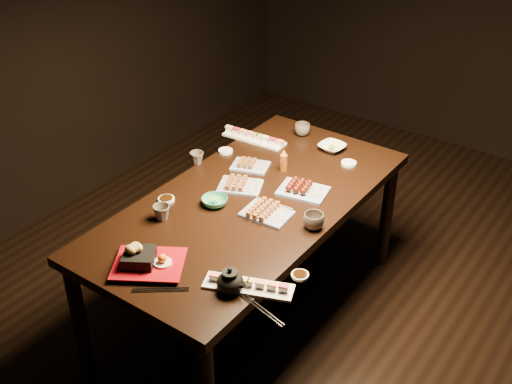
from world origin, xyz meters
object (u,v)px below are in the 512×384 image
teapot (230,280)px  teacup_mid_right (314,221)px  teacup_far_right (302,129)px  condiment_bottle (284,160)px  dining_table (251,259)px  teacup_far_left (197,158)px  yakitori_plate_center (240,183)px  yakitori_plate_right (267,210)px  edamame_bowl_green (215,201)px  yakitori_plate_left (250,163)px  sushi_platter_far (254,136)px  tempura_tray (148,257)px  sushi_platter_near (248,283)px  teacup_near_left (162,213)px  edamame_bowl_cream (332,147)px

teapot → teacup_mid_right: bearing=87.6°
teacup_far_right → condiment_bottle: size_ratio=0.74×
dining_table → teacup_far_left: 0.62m
yakitori_plate_center → teacup_far_left: (-0.34, 0.06, 0.01)m
yakitori_plate_right → edamame_bowl_green: 0.27m
yakitori_plate_right → edamame_bowl_green: (-0.26, -0.08, -0.01)m
yakitori_plate_right → condiment_bottle: size_ratio=1.83×
yakitori_plate_left → teacup_mid_right: size_ratio=2.00×
sushi_platter_far → condiment_bottle: 0.39m
sushi_platter_far → teacup_mid_right: (0.75, -0.56, 0.02)m
sushi_platter_far → yakitori_plate_center: size_ratio=1.76×
teacup_far_right → yakitori_plate_center: bearing=-85.1°
edamame_bowl_green → tempura_tray: bearing=-81.8°
yakitori_plate_right → teacup_mid_right: bearing=5.3°
dining_table → sushi_platter_far: sushi_platter_far is taller
yakitori_plate_right → dining_table: bearing=151.7°
edamame_bowl_green → teacup_far_right: (-0.06, 0.90, 0.02)m
sushi_platter_near → teacup_near_left: bearing=143.8°
dining_table → sushi_platter_near: bearing=-71.2°
yakitori_plate_left → teacup_far_right: bearing=68.1°
sushi_platter_near → tempura_tray: tempura_tray is taller
dining_table → yakitori_plate_center: yakitori_plate_center is taller
tempura_tray → teapot: teapot is taller
teacup_far_left → teacup_far_right: bearing=65.9°
sushi_platter_near → teacup_mid_right: teacup_mid_right is taller
sushi_platter_far → edamame_bowl_green: sushi_platter_far is taller
yakitori_plate_center → edamame_bowl_green: bearing=-115.1°
yakitori_plate_right → teacup_far_right: size_ratio=2.47×
sushi_platter_near → edamame_bowl_green: 0.65m
teacup_near_left → sushi_platter_far: bearing=97.7°
yakitori_plate_right → yakitori_plate_left: (-0.34, 0.33, -0.00)m
edamame_bowl_green → teacup_near_left: teacup_near_left is taller
sushi_platter_far → teacup_far_right: teacup_far_right is taller
teacup_far_left → teacup_far_right: 0.69m
sushi_platter_near → edamame_bowl_green: (-0.50, 0.41, -0.00)m
sushi_platter_far → yakitori_plate_right: size_ratio=1.69×
yakitori_plate_right → edamame_bowl_cream: (-0.08, 0.76, -0.01)m
yakitori_plate_left → sushi_platter_far: bearing=102.9°
sushi_platter_far → yakitori_plate_left: size_ratio=1.96×
teapot → dining_table: bearing=121.5°
tempura_tray → yakitori_plate_center: bearing=63.6°
teacup_mid_right → teacup_far_left: size_ratio=1.30×
condiment_bottle → yakitori_plate_left: bearing=-154.4°
edamame_bowl_green → edamame_bowl_cream: bearing=77.7°
edamame_bowl_green → teacup_near_left: size_ratio=1.57×
teacup_mid_right → condiment_bottle: (-0.41, 0.37, 0.02)m
edamame_bowl_green → teacup_far_right: bearing=93.5°
dining_table → teacup_near_left: (-0.24, -0.39, 0.41)m
yakitori_plate_left → edamame_bowl_green: (0.08, -0.41, -0.00)m
yakitori_plate_center → edamame_bowl_cream: 0.66m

